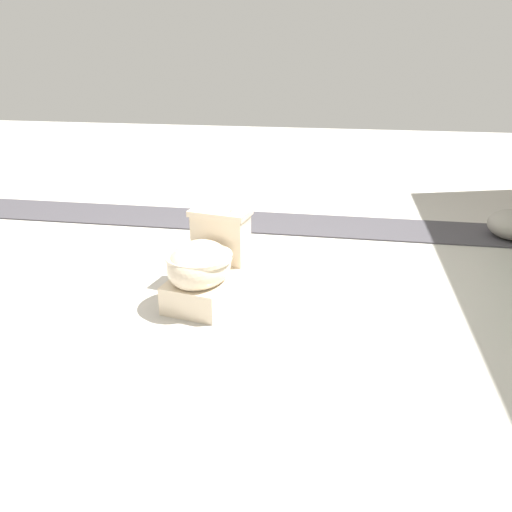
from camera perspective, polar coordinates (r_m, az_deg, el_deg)
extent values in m
plane|color=#B7B2A8|center=(3.16, -1.69, -4.26)|extent=(14.00, 14.00, 0.00)
cube|color=#423F44|center=(4.36, 8.25, 3.42)|extent=(0.56, 8.00, 0.01)
cube|color=beige|center=(3.08, -5.52, -3.33)|extent=(0.65, 0.45, 0.17)
ellipsoid|color=beige|center=(2.92, -6.50, -1.04)|extent=(0.50, 0.44, 0.28)
cylinder|color=beige|center=(2.90, -6.55, -0.03)|extent=(0.46, 0.46, 0.03)
cube|color=beige|center=(3.16, -4.03, 2.07)|extent=(0.24, 0.37, 0.30)
cube|color=beige|center=(3.10, -4.12, 4.97)|extent=(0.27, 0.40, 0.04)
cylinder|color=silver|center=(3.07, -2.76, 5.24)|extent=(0.02, 0.02, 0.01)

